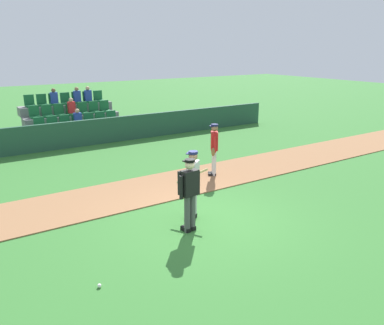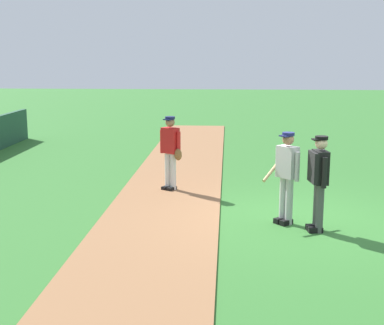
% 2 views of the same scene
% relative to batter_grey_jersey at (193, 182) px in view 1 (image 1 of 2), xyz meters
% --- Properties ---
extents(ground_plane, '(80.00, 80.00, 0.00)m').
position_rel_batter_grey_jersey_xyz_m(ground_plane, '(0.14, -0.30, -0.97)').
color(ground_plane, '#33702D').
extents(infield_dirt_path, '(28.00, 2.34, 0.03)m').
position_rel_batter_grey_jersey_xyz_m(infield_dirt_path, '(0.14, 2.43, -0.95)').
color(infield_dirt_path, '#936642').
rests_on(infield_dirt_path, ground).
extents(dugout_fence, '(20.00, 0.16, 1.13)m').
position_rel_batter_grey_jersey_xyz_m(dugout_fence, '(0.14, 8.85, -0.40)').
color(dugout_fence, '#234C38').
rests_on(dugout_fence, ground).
extents(stadium_bleachers, '(4.45, 2.95, 2.30)m').
position_rel_batter_grey_jersey_xyz_m(stadium_bleachers, '(0.15, 10.74, -0.34)').
color(stadium_bleachers, slate).
rests_on(stadium_bleachers, ground).
extents(batter_grey_jersey, '(0.71, 0.69, 1.76)m').
position_rel_batter_grey_jersey_xyz_m(batter_grey_jersey, '(0.00, 0.00, 0.00)').
color(batter_grey_jersey, '#B2B2B2').
rests_on(batter_grey_jersey, ground).
extents(umpire_home_plate, '(0.59, 0.34, 1.76)m').
position_rel_batter_grey_jersey_xyz_m(umpire_home_plate, '(-0.44, -0.52, 0.03)').
color(umpire_home_plate, '#4C4C4C').
rests_on(umpire_home_plate, ground).
extents(runner_red_jersey, '(0.49, 0.57, 1.76)m').
position_rel_batter_grey_jersey_xyz_m(runner_red_jersey, '(2.42, 2.45, -0.01)').
color(runner_red_jersey, silver).
rests_on(runner_red_jersey, ground).
extents(baseball, '(0.07, 0.07, 0.07)m').
position_rel_batter_grey_jersey_xyz_m(baseball, '(-3.01, -1.55, -0.93)').
color(baseball, white).
rests_on(baseball, ground).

